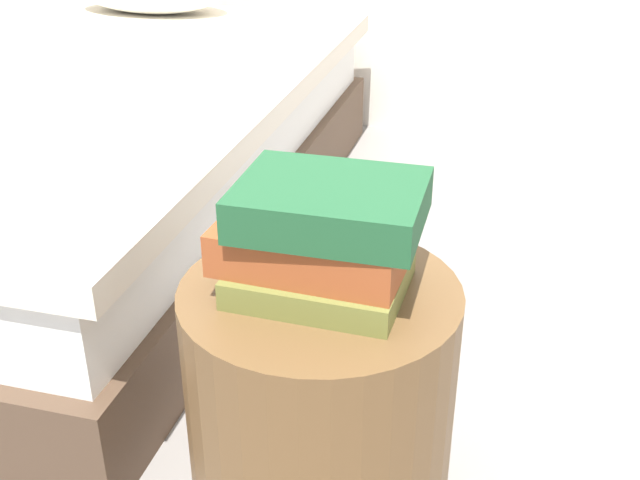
# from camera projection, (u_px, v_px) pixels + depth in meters

# --- Properties ---
(bed) EXTENTS (1.65, 2.09, 0.62)m
(bed) POSITION_uv_depth(u_px,v_px,m) (40.00, 147.00, 2.29)
(bed) COLOR #4C3828
(bed) RESTS_ON ground_plane
(side_table) EXTENTS (0.42, 0.42, 0.46)m
(side_table) POSITION_uv_depth(u_px,v_px,m) (320.00, 413.00, 1.26)
(side_table) COLOR brown
(side_table) RESTS_ON ground_plane
(book_olive) EXTENTS (0.25, 0.20, 0.04)m
(book_olive) POSITION_uv_depth(u_px,v_px,m) (319.00, 277.00, 1.15)
(book_olive) COLOR olive
(book_olive) RESTS_ON side_table
(book_rust) EXTENTS (0.27, 0.17, 0.06)m
(book_rust) POSITION_uv_depth(u_px,v_px,m) (311.00, 246.00, 1.12)
(book_rust) COLOR #994723
(book_rust) RESTS_ON book_olive
(book_forest) EXTENTS (0.27, 0.22, 0.06)m
(book_forest) POSITION_uv_depth(u_px,v_px,m) (330.00, 204.00, 1.09)
(book_forest) COLOR #1E512D
(book_forest) RESTS_ON book_rust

